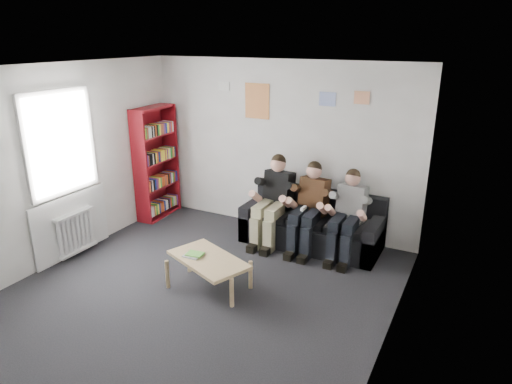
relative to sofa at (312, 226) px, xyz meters
The scene contains 14 objects.
room_shell 2.47m from the sofa, 109.28° to the right, with size 5.00×5.00×5.00m.
sofa is the anchor object (origin of this frame).
bookshelf 2.90m from the sofa, behind, with size 0.29×0.86×1.92m.
coffee_table 1.94m from the sofa, 110.80° to the right, with size 1.04×0.57×0.42m.
game_cases 2.06m from the sofa, 115.59° to the right, with size 0.23×0.18×0.03m.
person_left 0.71m from the sofa, 161.09° to the right, with size 0.43×0.92×1.35m.
person_middle 0.41m from the sofa, 90.00° to the right, with size 0.41×0.88×1.31m.
person_right 0.70m from the sofa, 18.55° to the right, with size 0.39×0.84×1.27m.
radiator 3.46m from the sofa, 146.54° to the right, with size 0.10×0.64×0.60m.
window 3.60m from the sofa, 147.20° to the right, with size 0.05×1.30×2.36m.
poster_large 2.13m from the sofa, 161.54° to the left, with size 0.42×0.01×0.55m, color gold.
poster_blue 1.90m from the sofa, 88.13° to the left, with size 0.25×0.01×0.20m, color #4778F2.
poster_pink 2.02m from the sofa, 36.54° to the left, with size 0.22×0.01×0.18m, color #DA4487.
poster_sign 2.65m from the sofa, 167.67° to the left, with size 0.20×0.01×0.14m, color white.
Camera 1 is at (2.90, -3.94, 3.03)m, focal length 32.00 mm.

